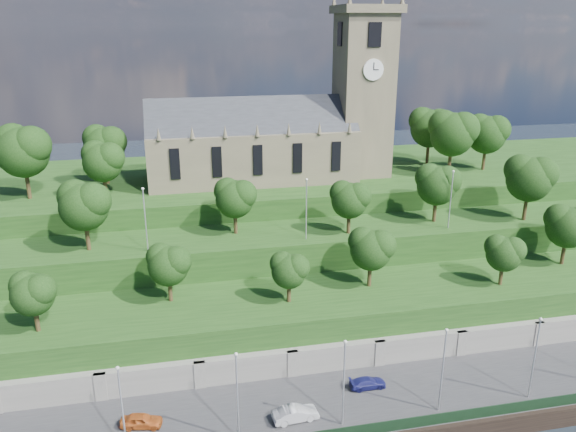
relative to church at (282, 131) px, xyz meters
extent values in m
cube|color=#2D2D30|center=(-0.79, -39.98, -21.52)|extent=(160.00, 12.00, 2.00)
cube|color=black|center=(-0.79, -45.38, -19.92)|extent=(160.00, 0.10, 1.20)
cube|color=slate|center=(-0.79, -33.98, -20.02)|extent=(160.00, 2.00, 5.00)
cube|color=slate|center=(-25.79, -34.78, -20.02)|extent=(1.20, 0.60, 5.00)
cube|color=slate|center=(-15.79, -34.78, -20.02)|extent=(1.20, 0.60, 5.00)
cube|color=slate|center=(-5.79, -34.78, -20.02)|extent=(1.20, 0.60, 5.00)
cube|color=slate|center=(4.21, -34.78, -20.02)|extent=(1.20, 0.60, 5.00)
cube|color=slate|center=(14.21, -34.78, -20.02)|extent=(1.20, 0.60, 5.00)
cube|color=slate|center=(24.21, -34.78, -20.02)|extent=(1.20, 0.60, 5.00)
cube|color=#1B3E14|center=(-0.79, -27.98, -18.52)|extent=(160.00, 12.00, 8.00)
cube|color=#1B3E14|center=(-0.79, -16.98, -16.52)|extent=(160.00, 10.00, 12.00)
cube|color=#1B3E14|center=(-0.79, 4.02, -15.02)|extent=(160.00, 32.00, 15.00)
cube|color=brown|center=(-4.79, 0.02, -3.52)|extent=(32.00, 12.00, 8.00)
cube|color=#26292E|center=(-4.79, 0.02, 0.48)|extent=(32.00, 10.18, 10.18)
cone|color=brown|center=(-18.79, -5.98, 1.38)|extent=(0.70, 0.70, 1.80)
cone|color=brown|center=(-14.12, -5.98, 1.38)|extent=(0.70, 0.70, 1.80)
cone|color=brown|center=(-9.46, -5.98, 1.38)|extent=(0.70, 0.70, 1.80)
cone|color=brown|center=(-4.79, -5.98, 1.38)|extent=(0.70, 0.70, 1.80)
cone|color=brown|center=(-0.12, -5.98, 1.38)|extent=(0.70, 0.70, 1.80)
cone|color=brown|center=(4.54, -5.98, 1.38)|extent=(0.70, 0.70, 1.80)
cone|color=brown|center=(9.21, -5.98, 1.38)|extent=(0.70, 0.70, 1.80)
cube|color=black|center=(-16.79, -6.06, -3.02)|extent=(1.40, 0.25, 4.50)
cube|color=black|center=(-10.79, -6.06, -3.02)|extent=(1.40, 0.25, 4.50)
cube|color=black|center=(-4.79, -6.06, -3.02)|extent=(1.40, 0.25, 4.50)
cube|color=black|center=(1.21, -6.06, -3.02)|extent=(1.40, 0.25, 4.50)
cube|color=black|center=(7.21, -6.06, -3.02)|extent=(1.40, 0.25, 4.50)
cube|color=brown|center=(13.21, 0.02, 4.98)|extent=(8.00, 8.00, 25.00)
cube|color=brown|center=(13.21, 0.02, 18.08)|extent=(9.20, 9.20, 1.20)
cone|color=brown|center=(9.21, 4.02, 19.28)|extent=(0.80, 0.80, 1.60)
cone|color=brown|center=(17.21, -3.98, 19.28)|extent=(0.80, 0.80, 1.60)
cone|color=brown|center=(17.21, 4.02, 19.28)|extent=(0.80, 0.80, 1.60)
cube|color=black|center=(13.21, -4.06, 14.48)|extent=(2.00, 0.25, 3.50)
cube|color=black|center=(13.21, 4.10, 14.48)|extent=(2.00, 0.25, 3.50)
cube|color=black|center=(9.13, 0.02, 14.48)|extent=(0.25, 2.00, 3.50)
cube|color=black|center=(17.29, 0.02, 14.48)|extent=(0.25, 2.00, 3.50)
cylinder|color=white|center=(13.21, -4.10, 9.48)|extent=(3.20, 0.30, 3.20)
cylinder|color=white|center=(17.33, 0.02, 9.48)|extent=(0.30, 3.20, 3.20)
cube|color=black|center=(13.21, -4.28, 9.98)|extent=(0.12, 0.05, 1.10)
cube|color=black|center=(13.61, -4.28, 9.48)|extent=(0.80, 0.05, 0.12)
cylinder|color=#342714|center=(-32.06, -29.98, -13.10)|extent=(0.49, 0.49, 2.85)
sphere|color=black|center=(-32.06, -29.98, -10.34)|extent=(4.44, 4.44, 4.44)
sphere|color=black|center=(-31.17, -30.43, -9.67)|extent=(3.33, 3.33, 3.33)
sphere|color=black|center=(-32.83, -29.43, -9.45)|extent=(3.11, 3.11, 3.11)
cylinder|color=#342714|center=(-18.36, -25.98, -13.01)|extent=(0.49, 0.49, 3.01)
sphere|color=black|center=(-18.36, -25.98, -10.10)|extent=(4.69, 4.69, 4.69)
sphere|color=black|center=(-17.42, -26.45, -9.40)|extent=(3.52, 3.52, 3.52)
sphere|color=black|center=(-19.18, -25.40, -9.16)|extent=(3.28, 3.28, 3.28)
cylinder|color=#342714|center=(-4.97, -28.98, -13.22)|extent=(0.48, 0.48, 2.60)
sphere|color=black|center=(-4.97, -28.98, -10.70)|extent=(4.05, 4.05, 4.05)
sphere|color=black|center=(-4.16, -29.39, -10.10)|extent=(3.04, 3.04, 3.04)
sphere|color=black|center=(-5.68, -28.48, -9.89)|extent=(2.83, 2.83, 2.83)
cylinder|color=#342714|center=(5.53, -26.98, -12.91)|extent=(0.50, 0.50, 3.22)
sphere|color=black|center=(5.53, -26.98, -9.79)|extent=(5.02, 5.02, 5.02)
sphere|color=black|center=(6.54, -27.49, -9.04)|extent=(3.76, 3.76, 3.76)
sphere|color=black|center=(4.66, -26.36, -8.79)|extent=(3.51, 3.51, 3.51)
cylinder|color=#342714|center=(21.49, -29.98, -13.14)|extent=(0.48, 0.48, 2.75)
sphere|color=black|center=(21.49, -29.98, -10.48)|extent=(4.28, 4.28, 4.28)
sphere|color=black|center=(22.34, -30.41, -9.84)|extent=(3.21, 3.21, 3.21)
sphere|color=black|center=(20.74, -29.45, -9.63)|extent=(3.00, 3.00, 3.00)
cylinder|color=#342714|center=(33.08, -25.98, -12.75)|extent=(0.52, 0.52, 3.55)
sphere|color=black|center=(33.08, -25.98, -9.32)|extent=(5.52, 5.52, 5.52)
sphere|color=black|center=(32.12, -25.30, -8.22)|extent=(3.86, 3.86, 3.86)
cylinder|color=#342714|center=(-27.95, -17.98, -8.62)|extent=(0.53, 0.53, 3.80)
sphere|color=black|center=(-27.95, -17.98, -4.94)|extent=(5.92, 5.92, 5.92)
sphere|color=black|center=(-26.77, -18.58, -4.05)|extent=(4.44, 4.44, 4.44)
sphere|color=black|center=(-28.99, -17.25, -3.76)|extent=(4.14, 4.14, 4.14)
cylinder|color=#342714|center=(-9.46, -15.98, -8.90)|extent=(0.50, 0.50, 3.24)
sphere|color=black|center=(-9.46, -15.98, -5.76)|extent=(5.05, 5.05, 5.05)
sphere|color=black|center=(-8.46, -16.49, -5.01)|extent=(3.79, 3.79, 3.79)
sphere|color=black|center=(-10.35, -15.35, -4.75)|extent=(3.53, 3.53, 3.53)
cylinder|color=#342714|center=(5.27, -18.98, -8.98)|extent=(0.50, 0.50, 3.08)
sphere|color=black|center=(5.27, -18.98, -6.00)|extent=(4.79, 4.79, 4.79)
sphere|color=black|center=(6.23, -19.46, -5.29)|extent=(3.59, 3.59, 3.59)
sphere|color=black|center=(4.43, -18.39, -5.05)|extent=(3.35, 3.35, 3.35)
cylinder|color=#342714|center=(18.58, -16.98, -8.74)|extent=(0.52, 0.52, 3.56)
sphere|color=black|center=(18.58, -16.98, -5.30)|extent=(5.54, 5.54, 5.54)
sphere|color=black|center=(19.69, -17.54, -4.46)|extent=(4.16, 4.16, 4.16)
sphere|color=black|center=(17.61, -16.29, -4.19)|extent=(3.88, 3.88, 3.88)
cylinder|color=#342714|center=(31.45, -18.98, -8.50)|extent=(0.54, 0.54, 4.05)
sphere|color=black|center=(31.45, -18.98, -4.58)|extent=(6.30, 6.30, 6.30)
sphere|color=black|center=(32.71, -19.62, -3.63)|extent=(4.73, 4.73, 4.73)
sphere|color=black|center=(30.35, -18.20, -3.32)|extent=(4.41, 4.41, 4.41)
cylinder|color=#342714|center=(-37.27, -3.98, -5.24)|extent=(0.56, 0.56, 4.56)
sphere|color=black|center=(-37.27, -3.98, -0.83)|extent=(7.10, 7.10, 7.10)
sphere|color=black|center=(-35.85, -4.69, 0.24)|extent=(5.32, 5.32, 5.32)
sphere|color=black|center=(-38.51, -3.10, 0.59)|extent=(4.97, 4.97, 4.97)
cylinder|color=#342714|center=(-27.13, 2.02, -5.56)|extent=(0.53, 0.53, 3.93)
sphere|color=black|center=(-27.13, 2.02, -1.76)|extent=(6.11, 6.11, 6.11)
sphere|color=black|center=(-25.91, 1.40, -0.84)|extent=(4.58, 4.58, 4.58)
sphere|color=black|center=(-28.20, 2.78, -0.54)|extent=(4.28, 4.28, 4.28)
cylinder|color=#342714|center=(-26.66, -5.98, -5.75)|extent=(0.52, 0.52, 3.53)
sphere|color=black|center=(-26.66, -5.98, -2.34)|extent=(5.50, 5.50, 5.50)
sphere|color=black|center=(-25.56, -6.53, -1.52)|extent=(4.12, 4.12, 4.12)
sphere|color=black|center=(-27.62, -5.30, -1.24)|extent=(3.85, 3.85, 3.85)
cylinder|color=#342714|center=(27.16, -3.98, -5.25)|extent=(0.56, 0.56, 4.53)
sphere|color=black|center=(27.16, -3.98, -0.87)|extent=(7.05, 7.05, 7.05)
sphere|color=black|center=(28.57, -4.69, 0.19)|extent=(5.29, 5.29, 5.29)
sphere|color=black|center=(25.93, -3.10, 0.54)|extent=(4.94, 4.94, 4.94)
cylinder|color=#342714|center=(27.08, 4.02, -5.39)|extent=(0.55, 0.55, 4.26)
sphere|color=black|center=(27.08, 4.02, -1.27)|extent=(6.63, 6.63, 6.63)
sphere|color=black|center=(28.40, 3.35, -0.28)|extent=(4.97, 4.97, 4.97)
sphere|color=black|center=(25.92, 4.84, 0.05)|extent=(4.64, 4.64, 4.64)
cylinder|color=#342714|center=(34.52, -1.98, -5.49)|extent=(0.54, 0.54, 4.06)
sphere|color=black|center=(34.52, -1.98, -1.57)|extent=(6.31, 6.31, 6.31)
sphere|color=black|center=(35.78, -2.62, -0.62)|extent=(4.73, 4.73, 4.73)
sphere|color=black|center=(33.42, -1.20, -0.31)|extent=(4.42, 4.42, 4.42)
cylinder|color=#B2B2B7|center=(-22.79, -43.48, -16.05)|extent=(0.16, 0.16, 8.94)
sphere|color=silver|center=(-22.79, -43.48, -11.46)|extent=(0.36, 0.36, 0.36)
cylinder|color=#B2B2B7|center=(-12.79, -43.48, -16.05)|extent=(0.16, 0.16, 8.94)
sphere|color=silver|center=(-12.79, -43.48, -11.46)|extent=(0.36, 0.36, 0.36)
cylinder|color=#B2B2B7|center=(-2.79, -43.48, -16.05)|extent=(0.16, 0.16, 8.94)
sphere|color=silver|center=(-2.79, -43.48, -11.46)|extent=(0.36, 0.36, 0.36)
cylinder|color=#B2B2B7|center=(7.21, -43.48, -16.05)|extent=(0.16, 0.16, 8.94)
sphere|color=silver|center=(7.21, -43.48, -11.46)|extent=(0.36, 0.36, 0.36)
cylinder|color=#B2B2B7|center=(17.21, -43.48, -16.05)|extent=(0.16, 0.16, 8.94)
sphere|color=silver|center=(17.21, -43.48, -11.46)|extent=(0.36, 0.36, 0.36)
cylinder|color=#B2B2B7|center=(-20.79, -19.98, -6.59)|extent=(0.16, 0.16, 7.87)
sphere|color=silver|center=(-20.79, -19.98, -2.53)|extent=(0.36, 0.36, 0.36)
cylinder|color=#B2B2B7|center=(-0.79, -19.98, -6.59)|extent=(0.16, 0.16, 7.87)
sphere|color=silver|center=(-0.79, -19.98, -2.53)|extent=(0.36, 0.36, 0.36)
cylinder|color=#B2B2B7|center=(19.21, -19.98, -6.59)|extent=(0.16, 0.16, 7.87)
sphere|color=silver|center=(19.21, -19.98, -2.53)|extent=(0.36, 0.36, 0.36)
imported|color=#AF511D|center=(-21.66, -39.88, -19.85)|extent=(4.16, 2.28, 1.34)
imported|color=#AAA9AE|center=(-7.07, -41.99, -19.79)|extent=(4.58, 1.94, 1.47)
imported|color=navy|center=(1.53, -38.52, -19.95)|extent=(3.95, 1.64, 1.14)
camera|label=1|loc=(-17.07, -86.01, 15.94)|focal=35.00mm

